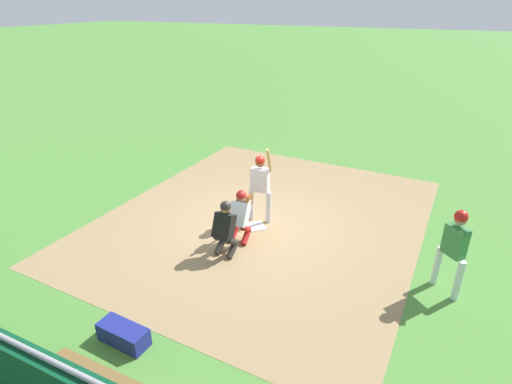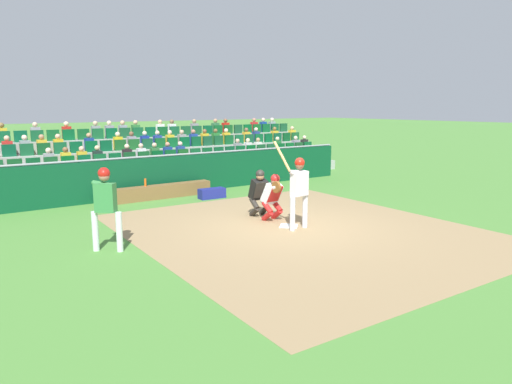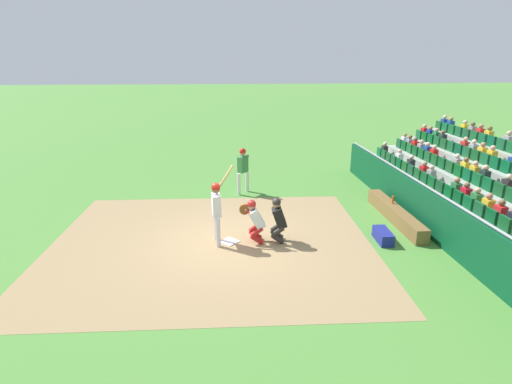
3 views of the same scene
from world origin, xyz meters
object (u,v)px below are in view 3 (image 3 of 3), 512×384
object	(u,v)px
home_plate_marker	(229,241)
home_plate_umpire	(278,218)
water_bottle_on_bench	(393,200)
on_deck_batter	(243,166)
dugout_bench	(395,214)
batter_at_plate	(217,206)
equipment_duffel_bag	(383,236)
catcher_crouching	(254,218)

from	to	relation	value
home_plate_marker	home_plate_umpire	size ratio (longest dim) A/B	0.34
water_bottle_on_bench	on_deck_batter	world-z (taller)	on_deck_batter
home_plate_umpire	dugout_bench	xyz separation A→B (m)	(1.22, -3.93, -0.49)
batter_at_plate	home_plate_umpire	distance (m)	1.72
on_deck_batter	home_plate_marker	bearing A→B (deg)	171.61
home_plate_umpire	on_deck_batter	world-z (taller)	on_deck_batter
water_bottle_on_bench	equipment_duffel_bag	distance (m)	2.15
home_plate_marker	dugout_bench	world-z (taller)	dugout_bench
home_plate_marker	batter_at_plate	bearing A→B (deg)	94.51
home_plate_marker	on_deck_batter	world-z (taller)	on_deck_batter
home_plate_marker	home_plate_umpire	bearing A→B (deg)	-93.05
on_deck_batter	dugout_bench	bearing A→B (deg)	-124.45
dugout_bench	water_bottle_on_bench	xyz separation A→B (m)	(0.38, -0.05, 0.34)
home_plate_umpire	on_deck_batter	xyz separation A→B (m)	(4.41, 0.72, 0.35)
on_deck_batter	catcher_crouching	bearing A→B (deg)	-179.11
home_plate_marker	water_bottle_on_bench	xyz separation A→B (m)	(1.53, -5.33, 0.55)
home_plate_marker	batter_at_plate	xyz separation A→B (m)	(-0.03, 0.32, 1.07)
batter_at_plate	water_bottle_on_bench	xyz separation A→B (m)	(1.55, -5.66, -0.53)
home_plate_umpire	equipment_duffel_bag	distance (m)	3.01
home_plate_umpire	home_plate_marker	bearing A→B (deg)	86.95
home_plate_marker	catcher_crouching	bearing A→B (deg)	-93.39
home_plate_umpire	batter_at_plate	bearing A→B (deg)	88.39
catcher_crouching	dugout_bench	world-z (taller)	catcher_crouching
equipment_duffel_bag	on_deck_batter	distance (m)	6.00
home_plate_marker	batter_at_plate	size ratio (longest dim) A/B	0.21
home_plate_umpire	water_bottle_on_bench	size ratio (longest dim) A/B	5.23
catcher_crouching	water_bottle_on_bench	size ratio (longest dim) A/B	5.07
catcher_crouching	home_plate_umpire	size ratio (longest dim) A/B	0.97
home_plate_marker	batter_at_plate	world-z (taller)	batter_at_plate
water_bottle_on_bench	on_deck_batter	distance (m)	5.49
catcher_crouching	on_deck_batter	world-z (taller)	on_deck_batter
catcher_crouching	equipment_duffel_bag	xyz separation A→B (m)	(-0.28, -3.61, -0.54)
water_bottle_on_bench	on_deck_batter	xyz separation A→B (m)	(2.81, 4.69, 0.50)
on_deck_batter	equipment_duffel_bag	bearing A→B (deg)	-141.75
batter_at_plate	equipment_duffel_bag	world-z (taller)	batter_at_plate
dugout_bench	equipment_duffel_bag	world-z (taller)	dugout_bench
home_plate_marker	water_bottle_on_bench	bearing A→B (deg)	-74.01
water_bottle_on_bench	home_plate_umpire	bearing A→B (deg)	111.95
home_plate_umpire	on_deck_batter	size ratio (longest dim) A/B	0.74
batter_at_plate	home_plate_umpire	size ratio (longest dim) A/B	1.64
batter_at_plate	on_deck_batter	xyz separation A→B (m)	(4.36, -0.96, -0.03)
batter_at_plate	home_plate_umpire	world-z (taller)	batter_at_plate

